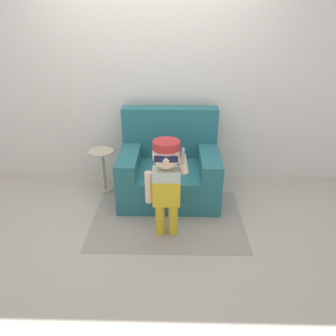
# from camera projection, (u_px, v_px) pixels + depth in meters

# --- Properties ---
(ground_plane) EXTENTS (10.00, 10.00, 0.00)m
(ground_plane) POSITION_uv_depth(u_px,v_px,m) (150.00, 199.00, 3.83)
(ground_plane) COLOR #BCB29E
(wall_back) EXTENTS (10.00, 0.05, 2.60)m
(wall_back) POSITION_uv_depth(u_px,v_px,m) (151.00, 76.00, 3.78)
(wall_back) COLOR silver
(wall_back) RESTS_ON ground_plane
(armchair) EXTENTS (1.11, 0.85, 0.98)m
(armchair) POSITION_uv_depth(u_px,v_px,m) (169.00, 169.00, 3.79)
(armchair) COLOR #286B70
(armchair) RESTS_ON ground_plane
(person_child) EXTENTS (0.40, 0.30, 0.98)m
(person_child) POSITION_uv_depth(u_px,v_px,m) (166.00, 175.00, 2.96)
(person_child) COLOR gold
(person_child) RESTS_ON ground_plane
(side_table) EXTENTS (0.29, 0.29, 0.52)m
(side_table) POSITION_uv_depth(u_px,v_px,m) (103.00, 167.00, 3.87)
(side_table) COLOR beige
(side_table) RESTS_ON ground_plane
(rug) EXTENTS (1.57, 1.13, 0.01)m
(rug) POSITION_uv_depth(u_px,v_px,m) (168.00, 218.00, 3.46)
(rug) COLOR #9E9384
(rug) RESTS_ON ground_plane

